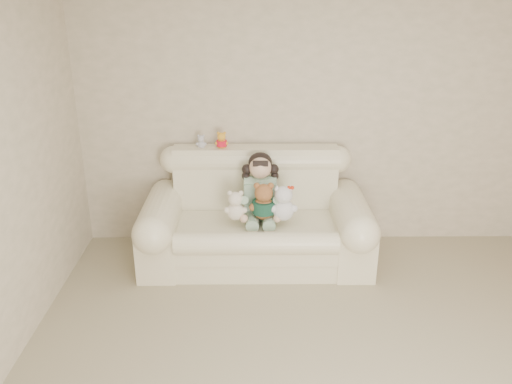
{
  "coord_description": "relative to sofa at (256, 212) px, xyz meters",
  "views": [
    {
      "loc": [
        -0.59,
        -2.43,
        2.48
      ],
      "look_at": [
        -0.55,
        1.9,
        0.75
      ],
      "focal_mm": 36.98,
      "sensor_mm": 36.0,
      "label": 1
    }
  ],
  "objects": [
    {
      "name": "wall_back",
      "position": [
        0.55,
        0.5,
        0.78
      ],
      "size": [
        4.5,
        0.0,
        4.5
      ],
      "primitive_type": "plane",
      "rotation": [
        1.57,
        0.0,
        0.0
      ],
      "color": "beige",
      "rests_on": "ground"
    },
    {
      "name": "brown_teddy",
      "position": [
        0.07,
        -0.12,
        0.19
      ],
      "size": [
        0.28,
        0.23,
        0.41
      ],
      "primitive_type": null,
      "rotation": [
        0.0,
        0.0,
        -0.12
      ],
      "color": "brown",
      "rests_on": "sofa"
    },
    {
      "name": "yellow_mini_bear",
      "position": [
        -0.32,
        0.35,
        0.59
      ],
      "size": [
        0.14,
        0.11,
        0.2
      ],
      "primitive_type": null,
      "rotation": [
        0.0,
        0.0,
        0.14
      ],
      "color": "gold",
      "rests_on": "sofa"
    },
    {
      "name": "grey_mini_plush",
      "position": [
        -0.51,
        0.36,
        0.58
      ],
      "size": [
        0.13,
        0.12,
        0.16
      ],
      "primitive_type": null,
      "rotation": [
        0.0,
        0.0,
        -0.41
      ],
      "color": "silver",
      "rests_on": "sofa"
    },
    {
      "name": "sofa",
      "position": [
        0.0,
        0.0,
        0.0
      ],
      "size": [
        2.1,
        0.95,
        1.03
      ],
      "primitive_type": null,
      "color": "#FFF7CD",
      "rests_on": "floor"
    },
    {
      "name": "cream_teddy",
      "position": [
        -0.18,
        -0.13,
        0.15
      ],
      "size": [
        0.22,
        0.17,
        0.32
      ],
      "primitive_type": null,
      "rotation": [
        0.0,
        0.0,
        0.06
      ],
      "color": "white",
      "rests_on": "sofa"
    },
    {
      "name": "seated_child",
      "position": [
        0.04,
        0.08,
        0.22
      ],
      "size": [
        0.39,
        0.47,
        0.64
      ],
      "primitive_type": null,
      "rotation": [
        0.0,
        0.0,
        -0.02
      ],
      "color": "#337540",
      "rests_on": "sofa"
    },
    {
      "name": "white_cat",
      "position": [
        0.24,
        -0.14,
        0.18
      ],
      "size": [
        0.27,
        0.22,
        0.39
      ],
      "primitive_type": null,
      "rotation": [
        0.0,
        0.0,
        -0.11
      ],
      "color": "white",
      "rests_on": "sofa"
    }
  ]
}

